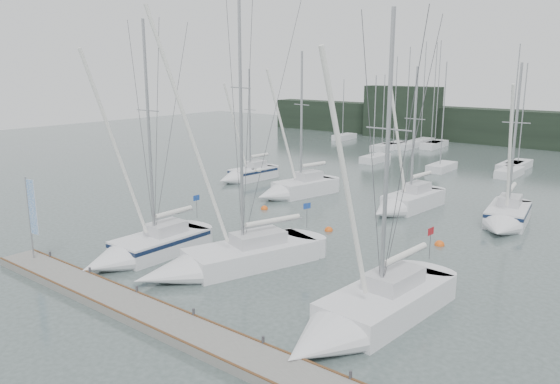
% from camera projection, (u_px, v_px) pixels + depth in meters
% --- Properties ---
extents(ground, '(160.00, 160.00, 0.00)m').
position_uv_depth(ground, '(226.00, 284.00, 28.27)').
color(ground, '#43524E').
rests_on(ground, ground).
extents(dock, '(24.00, 2.00, 0.40)m').
position_uv_depth(dock, '(148.00, 314.00, 24.42)').
color(dock, slate).
rests_on(dock, ground).
extents(far_treeline, '(90.00, 4.00, 5.00)m').
position_uv_depth(far_treeline, '(541.00, 130.00, 74.87)').
color(far_treeline, black).
rests_on(far_treeline, ground).
extents(far_building_left, '(12.00, 3.00, 8.00)m').
position_uv_depth(far_building_left, '(402.00, 112.00, 85.19)').
color(far_building_left, black).
rests_on(far_building_left, ground).
extents(mast_forest, '(57.07, 22.97, 14.88)m').
position_uv_depth(mast_forest, '(546.00, 162.00, 61.53)').
color(mast_forest, silver).
rests_on(mast_forest, ground).
extents(sailboat_near_left, '(2.85, 8.52, 14.51)m').
position_uv_depth(sailboat_near_left, '(139.00, 250.00, 31.69)').
color(sailboat_near_left, silver).
rests_on(sailboat_near_left, ground).
extents(sailboat_near_center, '(6.28, 10.94, 16.89)m').
position_uv_depth(sailboat_near_center, '(214.00, 263.00, 29.82)').
color(sailboat_near_center, silver).
rests_on(sailboat_near_center, ground).
extents(sailboat_near_right, '(3.89, 10.84, 14.41)m').
position_uv_depth(sailboat_near_right, '(359.00, 318.00, 23.18)').
color(sailboat_near_right, silver).
rests_on(sailboat_near_right, ground).
extents(sailboat_mid_a, '(2.99, 6.83, 11.53)m').
position_uv_depth(sailboat_mid_a, '(244.00, 175.00, 53.63)').
color(sailboat_mid_a, silver).
rests_on(sailboat_mid_a, ground).
extents(sailboat_mid_b, '(4.26, 8.14, 13.09)m').
position_uv_depth(sailboat_mid_b, '(291.00, 190.00, 47.05)').
color(sailboat_mid_b, silver).
rests_on(sailboat_mid_b, ground).
extents(sailboat_mid_c, '(3.23, 8.22, 11.79)m').
position_uv_depth(sailboat_mid_c, '(403.00, 204.00, 42.31)').
color(sailboat_mid_c, silver).
rests_on(sailboat_mid_c, ground).
extents(sailboat_mid_d, '(3.71, 7.71, 12.12)m').
position_uv_depth(sailboat_mid_d, '(505.00, 219.00, 38.16)').
color(sailboat_mid_d, silver).
rests_on(sailboat_mid_d, ground).
extents(buoy_a, '(0.57, 0.57, 0.57)m').
position_uv_depth(buoy_a, '(329.00, 231.00, 37.47)').
color(buoy_a, '#ED5915').
rests_on(buoy_a, ground).
extents(buoy_b, '(0.63, 0.63, 0.63)m').
position_uv_depth(buoy_b, '(439.00, 245.00, 34.44)').
color(buoy_b, '#ED5915').
rests_on(buoy_b, ground).
extents(buoy_c, '(0.57, 0.57, 0.57)m').
position_uv_depth(buoy_c, '(264.00, 209.00, 43.12)').
color(buoy_c, '#ED5915').
rests_on(buoy_c, ground).
extents(dock_banner, '(0.71, 0.15, 4.69)m').
position_uv_depth(dock_banner, '(31.00, 211.00, 30.30)').
color(dock_banner, '#9EA0A6').
rests_on(dock_banner, dock).
extents(seagull, '(0.97, 0.45, 0.19)m').
position_uv_depth(seagull, '(259.00, 170.00, 26.26)').
color(seagull, white).
rests_on(seagull, ground).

